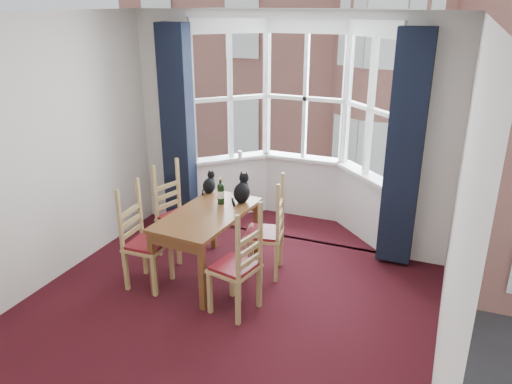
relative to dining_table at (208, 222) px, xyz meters
The scene contains 20 objects.
floor 1.26m from the dining_table, 65.33° to the right, with size 4.50×4.50×0.00m, color black.
ceiling 2.40m from the dining_table, 65.33° to the right, with size 4.50×4.50×0.00m, color white.
wall_left 1.98m from the dining_table, 147.79° to the right, with size 4.50×4.50×0.00m, color silver.
wall_right 2.74m from the dining_table, 21.75° to the right, with size 4.50×4.50×0.00m, color silver.
wall_back_pier_left 1.90m from the dining_table, 133.34° to the left, with size 0.70×0.12×2.80m, color silver.
wall_back_pier_right 2.57m from the dining_table, 31.24° to the left, with size 0.70×0.12×2.80m, color silver.
bay_window 1.98m from the dining_table, 75.82° to the left, with size 2.76×0.94×2.80m.
curtain_left 1.62m from the dining_table, 131.62° to the left, with size 0.38×0.22×2.60m, color black.
curtain_right 2.27m from the dining_table, 30.32° to the left, with size 0.38×0.22×2.60m, color black.
dining_table is the anchor object (origin of this frame).
chair_left_near 0.75m from the dining_table, 144.46° to the right, with size 0.41×0.43×0.92m.
chair_left_far 0.74m from the dining_table, 152.09° to the left, with size 0.50×0.52×0.92m.
chair_right_near 0.85m from the dining_table, 39.63° to the right, with size 0.48×0.49×0.92m.
chair_right_far 0.72m from the dining_table, 25.96° to the left, with size 0.48×0.49×0.92m.
cat_left 0.64m from the dining_table, 114.83° to the left, with size 0.14×0.20×0.27m.
cat_right 0.54m from the dining_table, 62.86° to the left, with size 0.20×0.27×0.35m.
wine_bottle 0.37m from the dining_table, 85.00° to the left, with size 0.08×0.08×0.30m.
candle_tall 1.68m from the dining_table, 101.53° to the left, with size 0.06×0.06×0.10m, color white.
street 31.98m from the dining_table, 89.18° to the left, with size 80.00×80.00×0.00m, color #333335.
tenement_building 13.08m from the dining_table, 88.03° to the left, with size 18.40×7.80×15.20m.
Camera 1 is at (1.89, -3.38, 2.89)m, focal length 35.00 mm.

